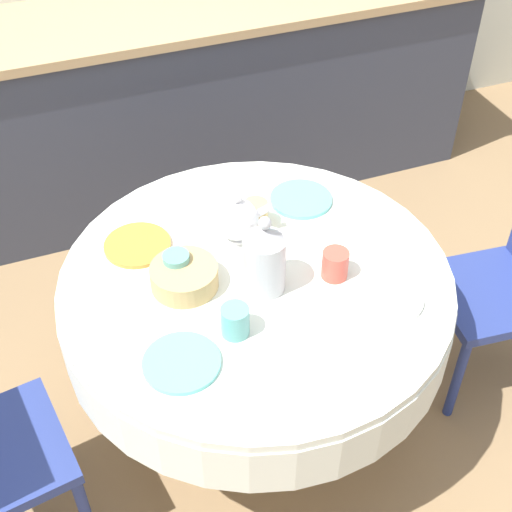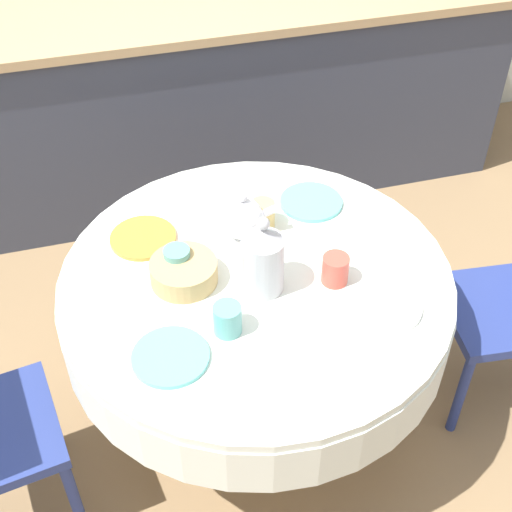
% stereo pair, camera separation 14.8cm
% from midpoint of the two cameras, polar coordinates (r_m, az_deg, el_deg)
% --- Properties ---
extents(ground_plane, '(12.00, 12.00, 0.00)m').
position_cam_midpoint_polar(ground_plane, '(2.75, 1.58, -12.66)').
color(ground_plane, '#8E704C').
extents(kitchen_counter, '(3.24, 0.64, 0.95)m').
position_cam_midpoint_polar(kitchen_counter, '(3.51, -5.41, 11.83)').
color(kitchen_counter, '#383D4C').
rests_on(kitchen_counter, ground_plane).
extents(dining_table, '(1.23, 1.23, 0.73)m').
position_cam_midpoint_polar(dining_table, '(2.28, 1.86, -3.88)').
color(dining_table, olive).
rests_on(dining_table, ground_plane).
extents(plate_near_left, '(0.21, 0.21, 0.01)m').
position_cam_midpoint_polar(plate_near_left, '(1.97, -4.71, -8.12)').
color(plate_near_left, '#60BCB7').
rests_on(plate_near_left, dining_table).
extents(cup_near_left, '(0.08, 0.08, 0.09)m').
position_cam_midpoint_polar(cup_near_left, '(2.00, -0.17, -5.15)').
color(cup_near_left, '#5BA39E').
rests_on(cup_near_left, dining_table).
extents(plate_near_right, '(0.21, 0.21, 0.01)m').
position_cam_midpoint_polar(plate_near_right, '(2.13, 12.26, -4.04)').
color(plate_near_right, white).
rests_on(plate_near_right, dining_table).
extents(cup_near_right, '(0.08, 0.08, 0.09)m').
position_cam_midpoint_polar(cup_near_right, '(2.16, 8.32, -1.14)').
color(cup_near_right, '#CC4C3D').
rests_on(cup_near_right, dining_table).
extents(plate_far_left, '(0.21, 0.21, 0.01)m').
position_cam_midpoint_polar(plate_far_left, '(2.33, -7.23, 1.39)').
color(plate_far_left, orange).
rests_on(plate_far_left, dining_table).
extents(cup_far_left, '(0.08, 0.08, 0.09)m').
position_cam_midpoint_polar(cup_far_left, '(2.17, -4.37, -0.49)').
color(cup_far_left, '#5BA39E').
rests_on(cup_far_left, dining_table).
extents(plate_far_right, '(0.21, 0.21, 0.01)m').
position_cam_midpoint_polar(plate_far_right, '(2.47, 6.15, 4.27)').
color(plate_far_right, '#60BCB7').
rests_on(plate_far_right, dining_table).
extents(cup_far_right, '(0.08, 0.08, 0.09)m').
position_cam_midpoint_polar(cup_far_right, '(2.34, 2.35, 3.29)').
color(cup_far_right, '#DBB766').
rests_on(cup_far_right, dining_table).
extents(coffee_carafe, '(0.13, 0.13, 0.27)m').
position_cam_midpoint_polar(coffee_carafe, '(2.08, 2.60, -0.32)').
color(coffee_carafe, '#B2B2B7').
rests_on(coffee_carafe, dining_table).
extents(teapot, '(0.19, 0.14, 0.18)m').
position_cam_midpoint_polar(teapot, '(2.27, 0.82, 2.97)').
color(teapot, white).
rests_on(teapot, dining_table).
extents(bread_basket, '(0.21, 0.21, 0.07)m').
position_cam_midpoint_polar(bread_basket, '(2.15, -3.85, -1.34)').
color(bread_basket, tan).
rests_on(bread_basket, dining_table).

